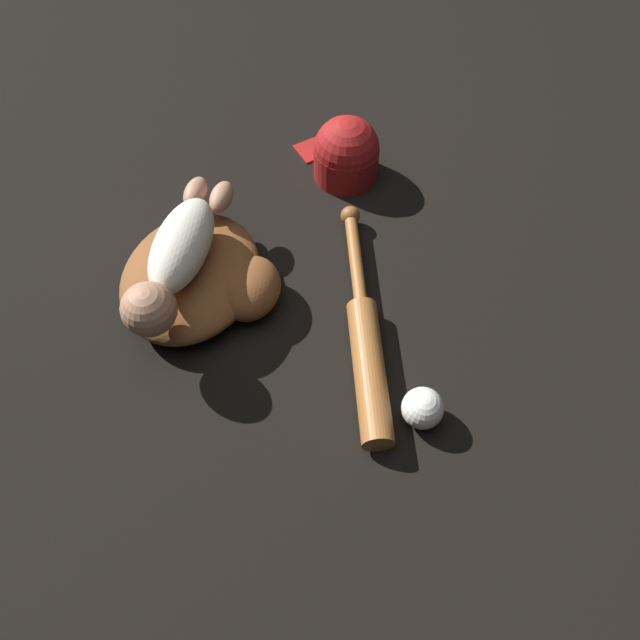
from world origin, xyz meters
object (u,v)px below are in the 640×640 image
at_px(baby_figure, 174,256).
at_px(baseball_bat, 366,343).
at_px(baseball_glove, 198,278).
at_px(baseball, 423,408).
at_px(baseball_cap, 346,154).

relative_size(baby_figure, baseball_bat, 0.73).
relative_size(baseball_glove, baby_figure, 0.92).
xyz_separation_m(baseball_glove, baby_figure, (0.02, -0.02, 0.09)).
distance_m(baseball_glove, baseball, 0.49).
bearing_deg(baseball_cap, baseball_bat, 7.30).
bearing_deg(baseball_glove, baby_figure, -48.19).
distance_m(baby_figure, baseball_cap, 0.47).
distance_m(baseball, baseball_cap, 0.61).
bearing_deg(baseball_cap, baby_figure, -38.12).
distance_m(baseball_glove, baseball_cap, 0.44).
bearing_deg(baseball_glove, baseball_bat, 70.67).
bearing_deg(baseball_bat, baseball, 38.12).
relative_size(baseball_glove, baseball_cap, 1.61).
xyz_separation_m(baby_figure, baseball, (0.22, 0.45, -0.10)).
xyz_separation_m(baseball_glove, baseball_cap, (-0.35, 0.27, 0.01)).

